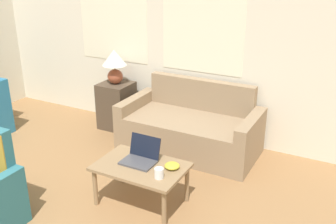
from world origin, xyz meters
TOP-DOWN VIEW (x-y plane):
  - wall_back at (-0.00, 3.88)m, footprint 6.42×0.06m
  - couch at (0.67, 3.43)m, footprint 1.70×0.85m
  - side_table at (-0.56, 3.56)m, footprint 0.43×0.43m
  - table_lamp at (-0.56, 3.56)m, footprint 0.34×0.34m
  - coffee_table at (0.74, 2.11)m, footprint 0.87×0.58m
  - laptop at (0.70, 2.18)m, footprint 0.33×0.28m
  - cup_navy at (1.01, 1.99)m, footprint 0.08×0.08m
  - snack_bowl at (1.03, 2.20)m, footprint 0.15×0.15m

SIDE VIEW (x-z plane):
  - couch at x=0.67m, z-range -0.15..0.69m
  - side_table at x=-0.56m, z-range 0.00..0.65m
  - coffee_table at x=0.74m, z-range 0.16..0.58m
  - snack_bowl at x=1.03m, z-range 0.42..0.48m
  - cup_navy at x=1.01m, z-range 0.42..0.52m
  - laptop at x=0.70m, z-range 0.36..0.59m
  - table_lamp at x=-0.56m, z-range 0.71..1.18m
  - wall_back at x=0.00m, z-range 0.01..2.61m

